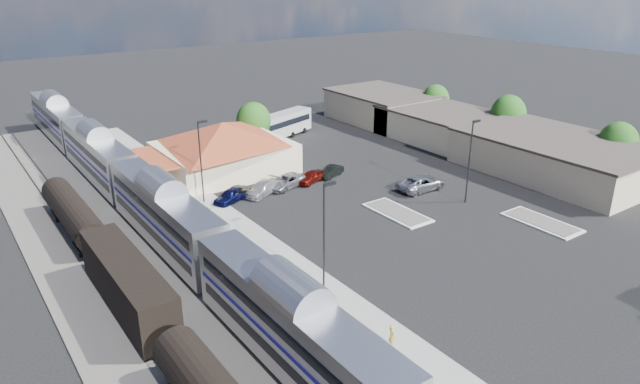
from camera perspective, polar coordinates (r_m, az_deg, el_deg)
ground at (r=55.13m, az=6.06°, el=-3.78°), size 280.00×280.00×0.00m
railbed at (r=52.29m, az=-17.88°, el=-6.18°), size 16.00×100.00×0.12m
platform at (r=53.48m, az=-8.04°, el=-4.61°), size 5.50×92.00×0.18m
passenger_train at (r=52.33m, az=-15.30°, el=-2.44°), size 3.00×104.00×5.55m
freight_cars at (r=44.17m, az=-18.68°, el=-8.88°), size 2.80×46.00×4.00m
station_depot at (r=70.55m, az=-9.64°, el=4.46°), size 18.35×12.24×6.20m
buildings_east at (r=82.80m, az=14.35°, el=6.00°), size 14.40×51.40×4.80m
traffic_island_south at (r=58.91m, az=7.73°, el=-2.04°), size 3.30×7.50×0.21m
traffic_island_north at (r=60.29m, az=21.28°, el=-2.82°), size 3.30×7.50×0.21m
lamp_plat_s at (r=42.42m, az=0.50°, el=-3.73°), size 1.08×0.25×9.00m
lamp_plat_n at (r=60.44m, az=-11.80°, el=3.61°), size 1.08×0.25×9.00m
lamp_lot at (r=61.41m, az=14.82°, el=3.63°), size 1.08×0.25×9.00m
tree_east_a at (r=77.57m, az=27.63°, el=4.42°), size 4.56×4.56×6.42m
tree_east_b at (r=85.56m, az=18.29°, el=7.43°), size 4.94×4.94×6.96m
tree_east_c at (r=94.39m, az=11.47°, el=9.03°), size 4.41×4.41×6.21m
tree_depot at (r=78.77m, az=-6.67°, el=7.08°), size 4.71×4.71×6.63m
suv at (r=65.29m, az=10.12°, el=0.89°), size 6.01×2.85×1.66m
coach_bus at (r=84.49m, az=-3.89°, el=6.81°), size 11.52×5.93×3.63m
person_a at (r=38.69m, az=7.21°, el=-14.07°), size 0.52×0.68×1.67m
person_b at (r=56.80m, az=-11.01°, el=-2.20°), size 0.83×0.94×1.60m
parked_car_a at (r=61.69m, az=-8.92°, el=-0.35°), size 4.70×3.37×1.49m
parked_car_b at (r=62.28m, az=-8.43°, el=-0.19°), size 4.27×2.55×1.33m
parked_car_c at (r=63.39m, az=-5.74°, el=0.40°), size 5.45×3.95×1.47m
parked_car_d at (r=65.15m, az=-3.43°, el=1.06°), size 5.77×3.92×1.47m
parked_car_e at (r=66.56m, az=-0.96°, el=1.52°), size 4.42×2.90×1.40m
parked_car_f at (r=68.55m, az=1.11°, el=2.07°), size 4.10×2.63×1.28m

